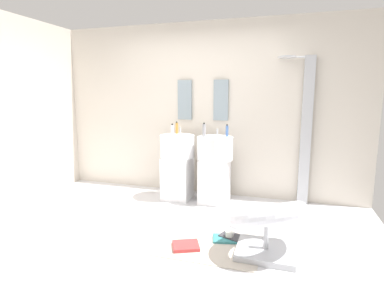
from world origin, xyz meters
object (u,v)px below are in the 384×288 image
at_px(pedestal_sink_right, 215,166).
at_px(lounge_chair, 267,220).
at_px(magazine_charcoal, 231,237).
at_px(coffee_mug, 229,235).
at_px(pedestal_sink_left, 177,164).
at_px(soap_bottle_blue, 227,131).
at_px(soap_bottle_amber, 177,128).
at_px(soap_bottle_grey, 204,130).
at_px(magazine_teal, 225,239).
at_px(magazine_red, 186,246).
at_px(soap_bottle_white, 172,131).
at_px(shower_column, 305,128).

height_order(pedestal_sink_right, lounge_chair, pedestal_sink_right).
xyz_separation_m(magazine_charcoal, coffee_mug, (-0.02, -0.02, 0.03)).
relative_size(pedestal_sink_left, soap_bottle_blue, 6.07).
height_order(soap_bottle_amber, soap_bottle_grey, soap_bottle_grey).
relative_size(magazine_teal, magazine_charcoal, 1.07).
bearing_deg(soap_bottle_amber, coffee_mug, -50.20).
relative_size(lounge_chair, coffee_mug, 12.81).
xyz_separation_m(lounge_chair, magazine_charcoal, (-0.37, 0.22, -0.33)).
xyz_separation_m(pedestal_sink_right, lounge_chair, (0.81, -1.27, -0.18)).
distance_m(pedestal_sink_left, magazine_red, 1.60).
relative_size(magazine_red, soap_bottle_white, 1.46).
bearing_deg(magazine_teal, coffee_mug, 23.75).
distance_m(magazine_charcoal, soap_bottle_white, 1.70).
bearing_deg(magazine_red, soap_bottle_grey, 73.18).
distance_m(pedestal_sink_right, soap_bottle_grey, 0.54).
height_order(magazine_charcoal, magazine_red, magazine_red).
bearing_deg(magazine_teal, shower_column, 46.86).
distance_m(lounge_chair, magazine_teal, 0.57).
distance_m(magazine_teal, magazine_red, 0.45).
distance_m(lounge_chair, soap_bottle_amber, 2.16).
xyz_separation_m(shower_column, coffee_mug, (-0.78, -1.39, -1.03)).
bearing_deg(pedestal_sink_right, pedestal_sink_left, 180.00).
height_order(pedestal_sink_left, magazine_red, pedestal_sink_left).
height_order(magazine_red, soap_bottle_amber, soap_bottle_amber).
relative_size(magazine_teal, soap_bottle_blue, 1.44).
bearing_deg(magazine_teal, pedestal_sink_right, 95.31).
relative_size(magazine_red, soap_bottle_grey, 1.33).
height_order(pedestal_sink_left, soap_bottle_amber, soap_bottle_amber).
height_order(pedestal_sink_left, coffee_mug, pedestal_sink_left).
xyz_separation_m(soap_bottle_amber, soap_bottle_grey, (0.48, -0.22, 0.01)).
distance_m(pedestal_sink_left, soap_bottle_amber, 0.54).
bearing_deg(pedestal_sink_right, soap_bottle_white, -166.23).
relative_size(pedestal_sink_right, lounge_chair, 0.96).
bearing_deg(soap_bottle_blue, soap_bottle_amber, 172.96).
bearing_deg(lounge_chair, coffee_mug, 153.71).
bearing_deg(shower_column, soap_bottle_white, -165.67).
distance_m(magazine_teal, soap_bottle_white, 1.70).
relative_size(magazine_red, coffee_mug, 3.08).
bearing_deg(magazine_red, shower_column, 31.46).
xyz_separation_m(magazine_charcoal, soap_bottle_grey, (-0.58, 1.02, 1.02)).
bearing_deg(shower_column, soap_bottle_amber, -175.83).
height_order(magazine_charcoal, soap_bottle_amber, soap_bottle_amber).
xyz_separation_m(pedestal_sink_left, shower_column, (1.76, 0.31, 0.55)).
relative_size(coffee_mug, soap_bottle_amber, 0.47).
relative_size(magazine_red, soap_bottle_amber, 1.45).
bearing_deg(lounge_chair, soap_bottle_white, 140.87).
bearing_deg(soap_bottle_grey, shower_column, 14.60).
distance_m(pedestal_sink_right, magazine_charcoal, 1.25).
bearing_deg(magazine_teal, soap_bottle_white, 121.36).
xyz_separation_m(shower_column, soap_bottle_grey, (-1.34, -0.35, -0.04)).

